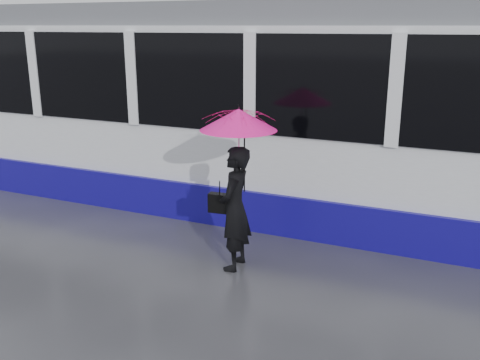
% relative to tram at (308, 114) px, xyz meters
% --- Properties ---
extents(ground, '(90.00, 90.00, 0.00)m').
position_rel_tram_xyz_m(ground, '(-0.04, -2.50, -1.64)').
color(ground, '#2D2C32').
rests_on(ground, ground).
extents(rails, '(34.00, 1.51, 0.02)m').
position_rel_tram_xyz_m(rails, '(-0.04, -0.00, -1.63)').
color(rails, '#3F3D38').
rests_on(rails, ground).
extents(tram, '(26.00, 2.56, 3.35)m').
position_rel_tram_xyz_m(tram, '(0.00, 0.00, 0.00)').
color(tram, white).
rests_on(tram, ground).
extents(woman, '(0.44, 0.62, 1.59)m').
position_rel_tram_xyz_m(woman, '(-0.16, -2.49, -0.84)').
color(woman, black).
rests_on(woman, ground).
extents(umbrella, '(1.03, 1.03, 1.07)m').
position_rel_tram_xyz_m(umbrella, '(-0.11, -2.49, 0.11)').
color(umbrella, '#FF1556').
rests_on(umbrella, ground).
extents(handbag, '(0.30, 0.15, 0.43)m').
position_rel_tram_xyz_m(handbag, '(-0.38, -2.47, -0.80)').
color(handbag, black).
rests_on(handbag, ground).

